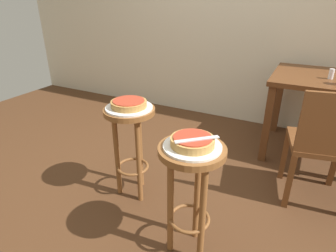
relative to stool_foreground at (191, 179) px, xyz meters
name	(u,v)px	position (x,y,z in m)	size (l,w,h in m)	color
ground_plane	(168,191)	(-0.35, 0.42, -0.49)	(6.00, 6.00, 0.00)	#4C2D19
stool_foreground	(191,179)	(0.00, 0.00, 0.00)	(0.34, 0.34, 0.68)	brown
serving_plate_foreground	(192,146)	(0.00, 0.00, 0.19)	(0.29, 0.29, 0.01)	white
pizza_foreground	(193,141)	(0.00, 0.00, 0.22)	(0.22, 0.22, 0.05)	tan
stool_middle	(131,134)	(-0.57, 0.29, 0.00)	(0.34, 0.34, 0.68)	brown
serving_plate_middle	(129,108)	(-0.57, 0.29, 0.19)	(0.31, 0.31, 0.01)	silver
pizza_middle	(129,104)	(-0.57, 0.29, 0.22)	(0.24, 0.24, 0.05)	#B78442
condiment_shaker	(331,74)	(0.60, 1.48, 0.29)	(0.04, 0.04, 0.08)	white
wooden_chair	(324,144)	(0.61, 0.79, -0.02)	(0.47, 0.47, 0.85)	brown
pizza_server_knife	(197,139)	(0.03, -0.02, 0.25)	(0.22, 0.02, 0.01)	silver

